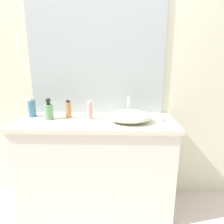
{
  "coord_description": "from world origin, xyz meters",
  "views": [
    {
      "loc": [
        0.22,
        -1.25,
        1.41
      ],
      "look_at": [
        0.18,
        0.41,
        0.96
      ],
      "focal_mm": 32.92,
      "sensor_mm": 36.0,
      "label": 1
    }
  ],
  "objects_px": {
    "sink_basin": "(130,116)",
    "soap_dispenser": "(49,111)",
    "lotion_bottle": "(32,108)",
    "spray_can": "(68,109)",
    "perfume_bottle": "(90,110)",
    "candle_jar": "(162,119)"
  },
  "relations": [
    {
      "from": "spray_can",
      "to": "candle_jar",
      "type": "height_order",
      "value": "spray_can"
    },
    {
      "from": "lotion_bottle",
      "to": "spray_can",
      "type": "distance_m",
      "value": 0.34
    },
    {
      "from": "perfume_bottle",
      "to": "candle_jar",
      "type": "distance_m",
      "value": 0.63
    },
    {
      "from": "lotion_bottle",
      "to": "sink_basin",
      "type": "bearing_deg",
      "value": -9.06
    },
    {
      "from": "soap_dispenser",
      "to": "spray_can",
      "type": "relative_size",
      "value": 1.18
    },
    {
      "from": "sink_basin",
      "to": "lotion_bottle",
      "type": "height_order",
      "value": "lotion_bottle"
    },
    {
      "from": "lotion_bottle",
      "to": "perfume_bottle",
      "type": "height_order",
      "value": "lotion_bottle"
    },
    {
      "from": "sink_basin",
      "to": "spray_can",
      "type": "height_order",
      "value": "spray_can"
    },
    {
      "from": "lotion_bottle",
      "to": "spray_can",
      "type": "bearing_deg",
      "value": -4.07
    },
    {
      "from": "soap_dispenser",
      "to": "spray_can",
      "type": "distance_m",
      "value": 0.17
    },
    {
      "from": "sink_basin",
      "to": "perfume_bottle",
      "type": "xyz_separation_m",
      "value": [
        -0.34,
        0.09,
        0.03
      ]
    },
    {
      "from": "sink_basin",
      "to": "soap_dispenser",
      "type": "bearing_deg",
      "value": 174.92
    },
    {
      "from": "soap_dispenser",
      "to": "perfume_bottle",
      "type": "bearing_deg",
      "value": 3.69
    },
    {
      "from": "lotion_bottle",
      "to": "perfume_bottle",
      "type": "distance_m",
      "value": 0.54
    },
    {
      "from": "perfume_bottle",
      "to": "candle_jar",
      "type": "relative_size",
      "value": 3.52
    },
    {
      "from": "sink_basin",
      "to": "spray_can",
      "type": "relative_size",
      "value": 2.29
    },
    {
      "from": "sink_basin",
      "to": "soap_dispenser",
      "type": "xyz_separation_m",
      "value": [
        -0.7,
        0.06,
        0.03
      ]
    },
    {
      "from": "spray_can",
      "to": "sink_basin",
      "type": "bearing_deg",
      "value": -12.1
    },
    {
      "from": "sink_basin",
      "to": "soap_dispenser",
      "type": "height_order",
      "value": "soap_dispenser"
    },
    {
      "from": "soap_dispenser",
      "to": "lotion_bottle",
      "type": "bearing_deg",
      "value": 156.56
    },
    {
      "from": "sink_basin",
      "to": "spray_can",
      "type": "bearing_deg",
      "value": 167.9
    },
    {
      "from": "perfume_bottle",
      "to": "spray_can",
      "type": "bearing_deg",
      "value": 171.09
    }
  ]
}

